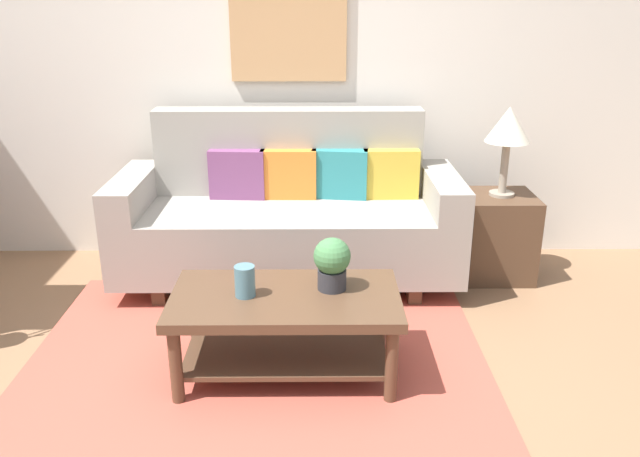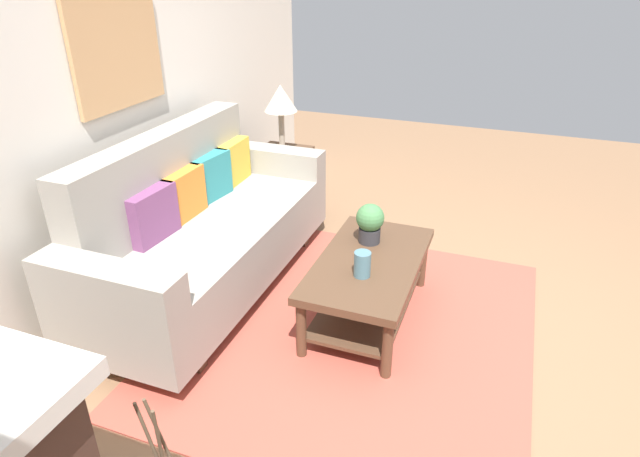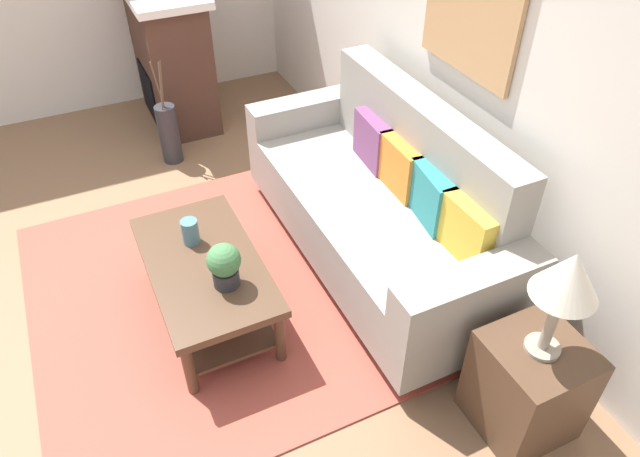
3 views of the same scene
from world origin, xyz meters
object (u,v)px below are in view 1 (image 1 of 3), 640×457
throw_pillow_teal (340,174)px  side_table (497,236)px  throw_pillow_orange (289,174)px  framed_painting (288,28)px  couch (289,216)px  table_lamp (508,129)px  coffee_table (286,316)px  potted_plant_tabletop (332,262)px  throw_pillow_mustard (391,174)px  throw_pillow_plum (237,174)px  tabletop_vase (245,281)px

throw_pillow_teal → side_table: 1.12m
throw_pillow_orange → framed_painting: size_ratio=0.47×
couch → table_lamp: (1.38, 0.03, 0.56)m
throw_pillow_orange → coffee_table: bearing=-88.8°
throw_pillow_orange → potted_plant_tabletop: throw_pillow_orange is taller
throw_pillow_mustard → table_lamp: bearing=-7.5°
coffee_table → throw_pillow_teal: bearing=76.5°
throw_pillow_mustard → table_lamp: table_lamp is taller
table_lamp → framed_painting: size_ratio=0.75×
coffee_table → side_table: size_ratio=1.96×
throw_pillow_mustard → framed_painting: size_ratio=0.47×
throw_pillow_teal → coffee_table: (-0.31, -1.27, -0.37)m
framed_painting → potted_plant_tabletop: bearing=-80.7°
side_table → framed_painting: framed_painting is taller
throw_pillow_orange → throw_pillow_mustard: bearing=0.0°
throw_pillow_mustard → side_table: (0.71, -0.09, -0.40)m
side_table → framed_painting: bearing=162.5°
couch → throw_pillow_teal: 0.43m
throw_pillow_plum → tabletop_vase: bearing=-82.4°
couch → coffee_table: 1.15m
throw_pillow_teal → side_table: throw_pillow_teal is taller
throw_pillow_teal → throw_pillow_plum: bearing=180.0°
couch → coffee_table: size_ratio=1.96×
throw_pillow_teal → framed_painting: 1.01m
throw_pillow_mustard → framed_painting: bearing=152.9°
throw_pillow_teal → potted_plant_tabletop: size_ratio=1.37×
throw_pillow_orange → framed_painting: bearing=90.0°
throw_pillow_orange → potted_plant_tabletop: (0.25, -1.21, -0.11)m
coffee_table → tabletop_vase: size_ratio=7.21×
throw_pillow_plum → potted_plant_tabletop: (0.59, -1.21, -0.11)m
coffee_table → potted_plant_tabletop: bearing=16.1°
throw_pillow_orange → throw_pillow_teal: same height
throw_pillow_teal → throw_pillow_mustard: bearing=0.0°
couch → potted_plant_tabletop: size_ratio=8.21×
throw_pillow_teal → framed_painting: size_ratio=0.47×
throw_pillow_mustard → throw_pillow_plum: bearing=180.0°
potted_plant_tabletop → side_table: 1.61m
throw_pillow_mustard → side_table: 0.82m
table_lamp → tabletop_vase: bearing=-142.3°
throw_pillow_plum → framed_painting: size_ratio=0.47×
potted_plant_tabletop → framed_painting: (-0.25, 1.55, 1.00)m
throw_pillow_teal → tabletop_vase: (-0.49, -1.28, -0.17)m
potted_plant_tabletop → couch: bearing=103.1°
coffee_table → table_lamp: table_lamp is taller
throw_pillow_orange → potted_plant_tabletop: bearing=-78.2°
tabletop_vase → framed_painting: 1.95m
tabletop_vase → potted_plant_tabletop: bearing=10.2°
couch → tabletop_vase: bearing=-98.0°
throw_pillow_plum → side_table: (1.71, -0.09, -0.40)m
couch → coffee_table: bearing=-88.6°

